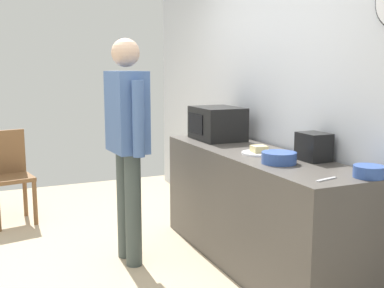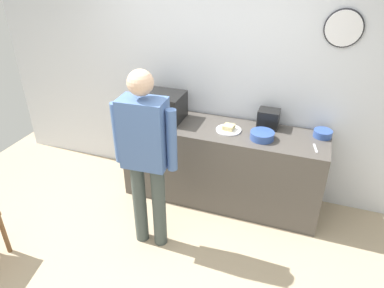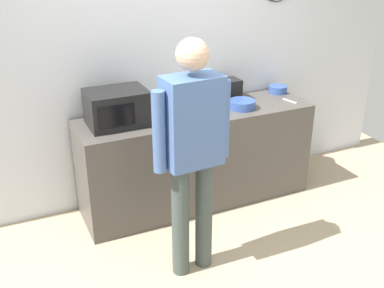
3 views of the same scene
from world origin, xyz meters
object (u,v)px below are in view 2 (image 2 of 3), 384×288
at_px(sandwich_plate, 229,129).
at_px(toaster, 268,119).
at_px(spoon_utensil, 157,107).
at_px(fork_utensil, 315,148).
at_px(person_standing, 145,151).
at_px(cereal_bowl, 262,135).
at_px(microwave, 161,106).
at_px(salad_bowl, 323,134).

bearing_deg(sandwich_plate, toaster, 30.46).
bearing_deg(spoon_utensil, fork_utensil, -11.72).
bearing_deg(person_standing, toaster, 50.78).
distance_m(sandwich_plate, spoon_utensil, 1.01).
bearing_deg(sandwich_plate, cereal_bowl, -10.04).
height_order(cereal_bowl, spoon_utensil, cereal_bowl).
bearing_deg(spoon_utensil, sandwich_plate, -17.22).
xyz_separation_m(microwave, toaster, (1.17, 0.18, -0.05)).
bearing_deg(spoon_utensil, person_standing, -70.01).
height_order(microwave, spoon_utensil, microwave).
distance_m(fork_utensil, person_standing, 1.64).
distance_m(sandwich_plate, fork_utensil, 0.89).
height_order(sandwich_plate, person_standing, person_standing).
distance_m(microwave, fork_utensil, 1.69).
height_order(fork_utensil, person_standing, person_standing).
height_order(cereal_bowl, fork_utensil, cereal_bowl).
bearing_deg(toaster, spoon_utensil, 176.66).
distance_m(cereal_bowl, toaster, 0.29).
bearing_deg(microwave, sandwich_plate, -2.85).
relative_size(cereal_bowl, spoon_utensil, 1.43).
bearing_deg(salad_bowl, spoon_utensil, 176.78).
bearing_deg(sandwich_plate, fork_utensil, -5.52).
bearing_deg(cereal_bowl, fork_utensil, -2.33).
height_order(microwave, salad_bowl, microwave).
relative_size(sandwich_plate, toaster, 1.22).
bearing_deg(spoon_utensil, toaster, -3.34).
relative_size(microwave, spoon_utensil, 2.94).
height_order(microwave, person_standing, person_standing).
xyz_separation_m(sandwich_plate, salad_bowl, (0.94, 0.19, 0.02)).
xyz_separation_m(salad_bowl, toaster, (-0.57, 0.03, 0.06)).
xyz_separation_m(salad_bowl, person_standing, (-1.47, -1.08, 0.10)).
bearing_deg(spoon_utensil, cereal_bowl, -15.30).
xyz_separation_m(spoon_utensil, person_standing, (0.43, -1.19, 0.14)).
xyz_separation_m(salad_bowl, cereal_bowl, (-0.58, -0.26, 0.00)).
bearing_deg(microwave, spoon_utensil, 123.14).
distance_m(toaster, spoon_utensil, 1.34).
xyz_separation_m(toaster, person_standing, (-0.91, -1.11, 0.04)).
bearing_deg(cereal_bowl, salad_bowl, 23.97).
bearing_deg(person_standing, cereal_bowl, 42.66).
xyz_separation_m(toaster, fork_utensil, (0.51, -0.31, -0.10)).
height_order(salad_bowl, toaster, toaster).
relative_size(microwave, person_standing, 0.28).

